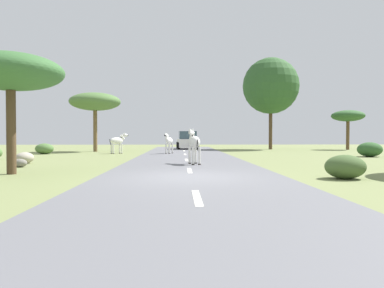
{
  "coord_description": "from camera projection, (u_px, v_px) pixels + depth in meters",
  "views": [
    {
      "loc": [
        -0.27,
        -11.63,
        1.33
      ],
      "look_at": [
        0.48,
        11.15,
        0.83
      ],
      "focal_mm": 34.49,
      "sensor_mm": 36.0,
      "label": 1
    }
  ],
  "objects": [
    {
      "name": "ground_plane",
      "position": [
        188.0,
        178.0,
        11.65
      ],
      "size": [
        90.0,
        90.0,
        0.0
      ],
      "primitive_type": "plane",
      "color": "olive"
    },
    {
      "name": "road",
      "position": [
        191.0,
        177.0,
        11.66
      ],
      "size": [
        6.0,
        64.0,
        0.05
      ],
      "primitive_type": "cube",
      "color": "slate",
      "rests_on": "ground_plane"
    },
    {
      "name": "lane_markings",
      "position": [
        192.0,
        180.0,
        10.66
      ],
      "size": [
        0.16,
        56.0,
        0.01
      ],
      "color": "silver",
      "rests_on": "road"
    },
    {
      "name": "zebra_0",
      "position": [
        169.0,
        141.0,
        26.87
      ],
      "size": [
        0.73,
        1.57,
        1.52
      ],
      "rotation": [
        0.0,
        0.0,
        2.85
      ],
      "color": "silver",
      "rests_on": "road"
    },
    {
      "name": "zebra_1",
      "position": [
        194.0,
        142.0,
        16.75
      ],
      "size": [
        0.65,
        1.75,
        1.66
      ],
      "rotation": [
        0.0,
        0.0,
        0.18
      ],
      "color": "silver",
      "rests_on": "road"
    },
    {
      "name": "zebra_2",
      "position": [
        118.0,
        141.0,
        27.81
      ],
      "size": [
        1.39,
        1.29,
        1.58
      ],
      "rotation": [
        0.0,
        0.0,
        5.44
      ],
      "color": "silver",
      "rests_on": "ground_plane"
    },
    {
      "name": "car_0",
      "position": [
        187.0,
        141.0,
        36.24
      ],
      "size": [
        2.18,
        4.42,
        1.74
      ],
      "rotation": [
        0.0,
        0.0,
        0.05
      ],
      "color": "white",
      "rests_on": "road"
    },
    {
      "name": "tree_1",
      "position": [
        11.0,
        73.0,
        12.77
      ],
      "size": [
        3.6,
        3.6,
        4.18
      ],
      "color": "#4C3823",
      "rests_on": "ground_plane"
    },
    {
      "name": "tree_3",
      "position": [
        271.0,
        86.0,
        36.48
      ],
      "size": [
        5.54,
        5.54,
        9.06
      ],
      "color": "#4C3823",
      "rests_on": "ground_plane"
    },
    {
      "name": "tree_4",
      "position": [
        348.0,
        116.0,
        35.7
      ],
      "size": [
        3.11,
        3.11,
        3.83
      ],
      "color": "brown",
      "rests_on": "ground_plane"
    },
    {
      "name": "tree_5",
      "position": [
        95.0,
        102.0,
        31.32
      ],
      "size": [
        4.31,
        4.31,
        5.0
      ],
      "color": "brown",
      "rests_on": "ground_plane"
    },
    {
      "name": "bush_2",
      "position": [
        44.0,
        149.0,
        27.09
      ],
      "size": [
        1.31,
        1.18,
        0.79
      ],
      "primitive_type": "ellipsoid",
      "color": "#4C7038",
      "rests_on": "ground_plane"
    },
    {
      "name": "bush_3",
      "position": [
        345.0,
        167.0,
        11.45
      ],
      "size": [
        1.25,
        1.12,
        0.75
      ],
      "primitive_type": "ellipsoid",
      "color": "#425B2D",
      "rests_on": "ground_plane"
    },
    {
      "name": "bush_4",
      "position": [
        370.0,
        149.0,
        23.54
      ],
      "size": [
        1.55,
        1.4,
        0.93
      ],
      "primitive_type": "ellipsoid",
      "color": "#2D5628",
      "rests_on": "ground_plane"
    },
    {
      "name": "rock_0",
      "position": [
        20.0,
        163.0,
        15.67
      ],
      "size": [
        0.61,
        0.44,
        0.36
      ],
      "primitive_type": "ellipsoid",
      "color": "gray",
      "rests_on": "ground_plane"
    },
    {
      "name": "rock_2",
      "position": [
        25.0,
        158.0,
        17.84
      ],
      "size": [
        0.85,
        0.89,
        0.55
      ],
      "primitive_type": "ellipsoid",
      "color": "#A89E8C",
      "rests_on": "ground_plane"
    }
  ]
}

